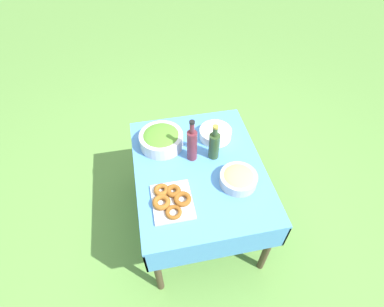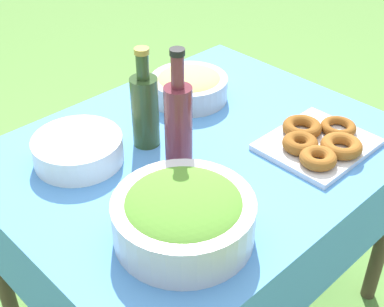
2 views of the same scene
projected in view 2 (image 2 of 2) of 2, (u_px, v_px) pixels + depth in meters
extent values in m
cube|color=#4C8CD1|center=(198.00, 152.00, 1.51)|extent=(1.12, 0.89, 0.02)
cube|color=#4C8CD1|center=(323.00, 266.00, 1.32)|extent=(1.12, 0.01, 0.22)
cube|color=#4C8CD1|center=(108.00, 128.00, 1.84)|extent=(1.12, 0.01, 0.22)
cube|color=#4C8CD1|center=(32.00, 287.00, 1.26)|extent=(0.01, 0.89, 0.22)
cube|color=#4C8CD1|center=(309.00, 118.00, 1.89)|extent=(0.01, 0.89, 0.22)
cylinder|color=#473828|center=(218.00, 134.00, 2.22)|extent=(0.05, 0.05, 0.68)
cylinder|color=silver|center=(184.00, 219.00, 1.18)|extent=(0.32, 0.32, 0.10)
ellipsoid|color=#51892D|center=(184.00, 207.00, 1.16)|extent=(0.28, 0.28, 0.07)
cylinder|color=#B2B7BC|center=(189.00, 88.00, 1.71)|extent=(0.25, 0.25, 0.07)
ellipsoid|color=tan|center=(189.00, 82.00, 1.70)|extent=(0.22, 0.22, 0.07)
cube|color=silver|center=(317.00, 145.00, 1.50)|extent=(0.30, 0.25, 0.02)
torus|color=brown|center=(300.00, 143.00, 1.46)|extent=(0.14, 0.14, 0.03)
torus|color=brown|center=(338.00, 127.00, 1.54)|extent=(0.12, 0.12, 0.03)
torus|color=#93561E|center=(341.00, 146.00, 1.45)|extent=(0.16, 0.16, 0.03)
torus|color=brown|center=(302.00, 127.00, 1.53)|extent=(0.12, 0.12, 0.03)
torus|color=#93561E|center=(318.00, 158.00, 1.41)|extent=(0.14, 0.14, 0.03)
cylinder|color=white|center=(79.00, 159.00, 1.45)|extent=(0.24, 0.24, 0.01)
cylinder|color=white|center=(79.00, 155.00, 1.44)|extent=(0.24, 0.24, 0.01)
cylinder|color=white|center=(78.00, 151.00, 1.44)|extent=(0.24, 0.24, 0.01)
cylinder|color=white|center=(78.00, 148.00, 1.43)|extent=(0.24, 0.24, 0.01)
cylinder|color=white|center=(77.00, 144.00, 1.42)|extent=(0.24, 0.24, 0.01)
cylinder|color=white|center=(77.00, 140.00, 1.42)|extent=(0.24, 0.24, 0.01)
cylinder|color=#2D4723|center=(145.00, 112.00, 1.46)|extent=(0.08, 0.08, 0.20)
cylinder|color=#2D4723|center=(142.00, 66.00, 1.38)|extent=(0.03, 0.03, 0.07)
cylinder|color=#A58C33|center=(142.00, 51.00, 1.36)|extent=(0.04, 0.04, 0.01)
cylinder|color=maroon|center=(179.00, 130.00, 1.35)|extent=(0.07, 0.07, 0.24)
cylinder|color=maroon|center=(178.00, 72.00, 1.26)|extent=(0.03, 0.03, 0.09)
cylinder|color=black|center=(177.00, 52.00, 1.23)|extent=(0.04, 0.04, 0.02)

